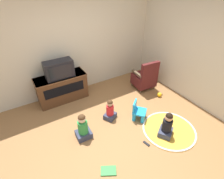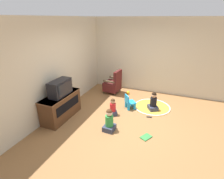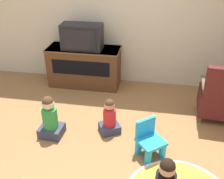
# 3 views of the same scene
# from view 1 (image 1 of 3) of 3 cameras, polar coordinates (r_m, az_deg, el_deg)

# --- Properties ---
(ground_plane) EXTENTS (30.00, 30.00, 0.00)m
(ground_plane) POSITION_cam_1_polar(r_m,az_deg,el_deg) (3.87, 1.38, -14.26)
(ground_plane) COLOR olive
(wall_back) EXTENTS (5.45, 0.12, 2.73)m
(wall_back) POSITION_cam_1_polar(r_m,az_deg,el_deg) (4.69, -15.96, 13.74)
(wall_back) COLOR beige
(wall_back) RESTS_ON ground_plane
(wall_right) EXTENTS (0.12, 5.19, 2.73)m
(wall_right) POSITION_cam_1_polar(r_m,az_deg,el_deg) (4.46, 32.08, 8.76)
(wall_right) COLOR beige
(wall_right) RESTS_ON ground_plane
(tv_cabinet) EXTENTS (1.28, 0.51, 0.71)m
(tv_cabinet) POSITION_cam_1_polar(r_m,az_deg,el_deg) (4.78, -16.00, 0.60)
(tv_cabinet) COLOR #4C2D19
(tv_cabinet) RESTS_ON ground_plane
(television) EXTENTS (0.68, 0.33, 0.44)m
(television) POSITION_cam_1_polar(r_m,az_deg,el_deg) (4.46, -16.92, 6.31)
(television) COLOR black
(television) RESTS_ON tv_cabinet
(black_armchair) EXTENTS (0.62, 0.59, 0.90)m
(black_armchair) POSITION_cam_1_polar(r_m,az_deg,el_deg) (5.15, 10.66, 3.78)
(black_armchair) COLOR brown
(black_armchair) RESTS_ON ground_plane
(yellow_kid_chair) EXTENTS (0.42, 0.41, 0.46)m
(yellow_kid_chair) POSITION_cam_1_polar(r_m,az_deg,el_deg) (4.14, 8.64, -7.31)
(yellow_kid_chair) COLOR #1E99DB
(yellow_kid_chair) RESTS_ON ground_plane
(play_mat) EXTENTS (1.16, 1.16, 0.04)m
(play_mat) POSITION_cam_1_polar(r_m,az_deg,el_deg) (4.13, 18.09, -12.38)
(play_mat) COLOR gold
(play_mat) RESTS_ON ground_plane
(child_watching_left) EXTENTS (0.32, 0.29, 0.61)m
(child_watching_left) POSITION_cam_1_polar(r_m,az_deg,el_deg) (3.68, -9.48, -12.19)
(child_watching_left) COLOR #33384C
(child_watching_left) RESTS_ON ground_plane
(child_watching_center) EXTENTS (0.40, 0.39, 0.60)m
(child_watching_center) POSITION_cam_1_polar(r_m,az_deg,el_deg) (3.84, 17.48, -11.28)
(child_watching_center) COLOR #33384C
(child_watching_center) RESTS_ON ground_plane
(child_watching_right) EXTENTS (0.34, 0.33, 0.52)m
(child_watching_right) POSITION_cam_1_polar(r_m,az_deg,el_deg) (4.07, -0.65, -6.86)
(child_watching_right) COLOR #33384C
(child_watching_right) RESTS_ON ground_plane
(toy_ball) EXTENTS (0.12, 0.12, 0.12)m
(toy_ball) POSITION_cam_1_polar(r_m,az_deg,el_deg) (5.03, 15.23, -1.63)
(toy_ball) COLOR yellow
(toy_ball) RESTS_ON ground_plane
(book) EXTENTS (0.32, 0.29, 0.02)m
(book) POSITION_cam_1_polar(r_m,az_deg,el_deg) (3.36, -1.16, -25.00)
(book) COLOR #337F3D
(book) RESTS_ON ground_plane
(remote_control) EXTENTS (0.07, 0.16, 0.02)m
(remote_control) POSITION_cam_1_polar(r_m,az_deg,el_deg) (3.76, 11.16, -16.94)
(remote_control) COLOR black
(remote_control) RESTS_ON ground_plane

